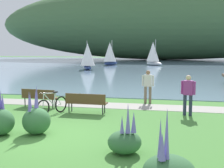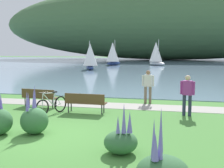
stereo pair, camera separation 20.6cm
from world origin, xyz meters
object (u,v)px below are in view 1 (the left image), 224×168
(bicycle_leaning_near_bench, at_px, (52,105))
(sailboat_toward_hillside, at_px, (153,53))
(park_bench_further_along, at_px, (86,101))
(sailboat_nearest_to_shore, at_px, (110,53))
(person_on_the_grass, at_px, (188,93))
(sailboat_far_off, at_px, (88,56))
(park_bench_near_camera, at_px, (39,96))
(person_at_shoreline, at_px, (148,85))

(bicycle_leaning_near_bench, xyz_separation_m, sailboat_toward_hillside, (1.76, 38.98, 1.73))
(park_bench_further_along, bearing_deg, sailboat_nearest_to_shore, 100.62)
(park_bench_further_along, bearing_deg, person_on_the_grass, 5.93)
(person_on_the_grass, xyz_separation_m, sailboat_far_off, (-11.80, 24.94, 0.90))
(sailboat_far_off, bearing_deg, park_bench_near_camera, -78.71)
(bicycle_leaning_near_bench, height_order, sailboat_nearest_to_shore, sailboat_nearest_to_shore)
(park_bench_near_camera, xyz_separation_m, person_at_shoreline, (5.04, 2.01, 0.46))
(bicycle_leaning_near_bench, relative_size, person_at_shoreline, 0.97)
(park_bench_further_along, bearing_deg, person_at_shoreline, 49.63)
(bicycle_leaning_near_bench, distance_m, sailboat_nearest_to_shore, 38.18)
(park_bench_near_camera, height_order, park_bench_further_along, same)
(bicycle_leaning_near_bench, height_order, sailboat_far_off, sailboat_far_off)
(park_bench_near_camera, relative_size, park_bench_further_along, 1.02)
(person_on_the_grass, height_order, sailboat_nearest_to_shore, sailboat_nearest_to_shore)
(sailboat_toward_hillside, bearing_deg, sailboat_nearest_to_shore, -170.38)
(bicycle_leaning_near_bench, distance_m, person_at_shoreline, 5.11)
(park_bench_further_along, relative_size, sailboat_toward_hillside, 0.41)
(park_bench_near_camera, xyz_separation_m, sailboat_far_off, (-4.90, 24.54, 1.36))
(person_on_the_grass, bearing_deg, sailboat_toward_hillside, 95.84)
(park_bench_near_camera, bearing_deg, bicycle_leaning_near_bench, -47.55)
(person_at_shoreline, xyz_separation_m, sailboat_nearest_to_shore, (-9.41, 34.35, 1.12))
(park_bench_near_camera, height_order, sailboat_nearest_to_shore, sailboat_nearest_to_shore)
(person_on_the_grass, bearing_deg, sailboat_far_off, 115.32)
(park_bench_near_camera, xyz_separation_m, sailboat_toward_hillside, (3.01, 37.61, 1.61))
(bicycle_leaning_near_bench, bearing_deg, person_at_shoreline, 41.80)
(sailboat_far_off, bearing_deg, person_on_the_grass, -64.68)
(sailboat_toward_hillside, bearing_deg, park_bench_further_along, -90.61)
(park_bench_further_along, height_order, sailboat_nearest_to_shore, sailboat_nearest_to_shore)
(park_bench_further_along, xyz_separation_m, sailboat_nearest_to_shore, (-6.98, 37.21, 1.58))
(sailboat_toward_hillside, bearing_deg, bicycle_leaning_near_bench, -92.59)
(park_bench_further_along, relative_size, bicycle_leaning_near_bench, 1.09)
(park_bench_near_camera, relative_size, sailboat_far_off, 0.47)
(park_bench_near_camera, relative_size, bicycle_leaning_near_bench, 1.11)
(bicycle_leaning_near_bench, bearing_deg, sailboat_toward_hillside, 87.41)
(park_bench_further_along, xyz_separation_m, person_at_shoreline, (2.43, 2.86, 0.46))
(sailboat_toward_hillside, height_order, sailboat_far_off, sailboat_toward_hillside)
(sailboat_far_off, bearing_deg, bicycle_leaning_near_bench, -76.65)
(sailboat_nearest_to_shore, height_order, sailboat_far_off, sailboat_nearest_to_shore)
(park_bench_near_camera, bearing_deg, sailboat_nearest_to_shore, 96.86)
(person_at_shoreline, xyz_separation_m, person_on_the_grass, (1.87, -2.42, 0.00))
(person_at_shoreline, relative_size, sailboat_nearest_to_shore, 0.39)
(park_bench_near_camera, distance_m, sailboat_toward_hillside, 37.77)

